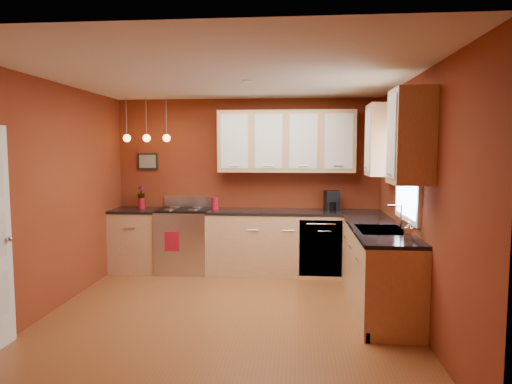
# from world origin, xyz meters

# --- Properties ---
(floor) EXTENTS (4.20, 4.20, 0.00)m
(floor) POSITION_xyz_m (0.00, 0.00, 0.00)
(floor) COLOR brown
(floor) RESTS_ON ground
(ceiling) EXTENTS (4.00, 4.20, 0.02)m
(ceiling) POSITION_xyz_m (0.00, 0.00, 2.60)
(ceiling) COLOR beige
(ceiling) RESTS_ON wall_back
(wall_back) EXTENTS (4.00, 0.02, 2.60)m
(wall_back) POSITION_xyz_m (0.00, 2.10, 1.30)
(wall_back) COLOR maroon
(wall_back) RESTS_ON floor
(wall_front) EXTENTS (4.00, 0.02, 2.60)m
(wall_front) POSITION_xyz_m (0.00, -2.10, 1.30)
(wall_front) COLOR maroon
(wall_front) RESTS_ON floor
(wall_left) EXTENTS (0.02, 4.20, 2.60)m
(wall_left) POSITION_xyz_m (-2.00, 0.00, 1.30)
(wall_left) COLOR maroon
(wall_left) RESTS_ON floor
(wall_right) EXTENTS (0.02, 4.20, 2.60)m
(wall_right) POSITION_xyz_m (2.00, 0.00, 1.30)
(wall_right) COLOR maroon
(wall_right) RESTS_ON floor
(base_cabinets_back_left) EXTENTS (0.70, 0.60, 0.90)m
(base_cabinets_back_left) POSITION_xyz_m (-1.65, 1.80, 0.45)
(base_cabinets_back_left) COLOR tan
(base_cabinets_back_left) RESTS_ON floor
(base_cabinets_back_right) EXTENTS (2.54, 0.60, 0.90)m
(base_cabinets_back_right) POSITION_xyz_m (0.73, 1.80, 0.45)
(base_cabinets_back_right) COLOR tan
(base_cabinets_back_right) RESTS_ON floor
(base_cabinets_right) EXTENTS (0.60, 2.10, 0.90)m
(base_cabinets_right) POSITION_xyz_m (1.70, 0.45, 0.45)
(base_cabinets_right) COLOR tan
(base_cabinets_right) RESTS_ON floor
(counter_back_left) EXTENTS (0.70, 0.62, 0.04)m
(counter_back_left) POSITION_xyz_m (-1.65, 1.80, 0.92)
(counter_back_left) COLOR black
(counter_back_left) RESTS_ON base_cabinets_back_left
(counter_back_right) EXTENTS (2.54, 0.62, 0.04)m
(counter_back_right) POSITION_xyz_m (0.73, 1.80, 0.92)
(counter_back_right) COLOR black
(counter_back_right) RESTS_ON base_cabinets_back_right
(counter_right) EXTENTS (0.62, 2.10, 0.04)m
(counter_right) POSITION_xyz_m (1.70, 0.45, 0.92)
(counter_right) COLOR black
(counter_right) RESTS_ON base_cabinets_right
(gas_range) EXTENTS (0.76, 0.64, 1.11)m
(gas_range) POSITION_xyz_m (-0.92, 1.80, 0.48)
(gas_range) COLOR silver
(gas_range) RESTS_ON floor
(dishwasher_front) EXTENTS (0.60, 0.02, 0.80)m
(dishwasher_front) POSITION_xyz_m (1.10, 1.51, 0.45)
(dishwasher_front) COLOR silver
(dishwasher_front) RESTS_ON base_cabinets_back_right
(sink) EXTENTS (0.50, 0.70, 0.33)m
(sink) POSITION_xyz_m (1.70, 0.30, 0.92)
(sink) COLOR #96969B
(sink) RESTS_ON counter_right
(window) EXTENTS (0.06, 1.02, 1.22)m
(window) POSITION_xyz_m (1.97, 0.30, 1.69)
(window) COLOR white
(window) RESTS_ON wall_right
(upper_cabinets_back) EXTENTS (2.00, 0.35, 0.90)m
(upper_cabinets_back) POSITION_xyz_m (0.60, 1.93, 1.95)
(upper_cabinets_back) COLOR tan
(upper_cabinets_back) RESTS_ON wall_back
(upper_cabinets_right) EXTENTS (0.35, 1.95, 0.90)m
(upper_cabinets_right) POSITION_xyz_m (1.82, 0.32, 1.95)
(upper_cabinets_right) COLOR tan
(upper_cabinets_right) RESTS_ON wall_right
(wall_picture) EXTENTS (0.32, 0.03, 0.26)m
(wall_picture) POSITION_xyz_m (-1.55, 2.08, 1.65)
(wall_picture) COLOR black
(wall_picture) RESTS_ON wall_back
(pendant_lights) EXTENTS (0.71, 0.11, 0.66)m
(pendant_lights) POSITION_xyz_m (-1.45, 1.75, 2.01)
(pendant_lights) COLOR #96969B
(pendant_lights) RESTS_ON ceiling
(red_canister) EXTENTS (0.12, 0.12, 0.18)m
(red_canister) POSITION_xyz_m (-0.45, 1.82, 1.03)
(red_canister) COLOR maroon
(red_canister) RESTS_ON counter_back_right
(red_vase) EXTENTS (0.10, 0.10, 0.16)m
(red_vase) POSITION_xyz_m (-1.59, 1.87, 1.02)
(red_vase) COLOR maroon
(red_vase) RESTS_ON counter_back_left
(flowers) EXTENTS (0.12, 0.12, 0.21)m
(flowers) POSITION_xyz_m (-1.59, 1.87, 1.18)
(flowers) COLOR maroon
(flowers) RESTS_ON red_vase
(coffee_maker) EXTENTS (0.23, 0.23, 0.29)m
(coffee_maker) POSITION_xyz_m (1.27, 1.88, 1.07)
(coffee_maker) COLOR black
(coffee_maker) RESTS_ON counter_back_right
(soap_pump) EXTENTS (0.11, 0.11, 0.18)m
(soap_pump) POSITION_xyz_m (1.87, -0.25, 1.03)
(soap_pump) COLOR silver
(soap_pump) RESTS_ON counter_right
(dish_towel) EXTENTS (0.21, 0.01, 0.28)m
(dish_towel) POSITION_xyz_m (-1.02, 1.47, 0.52)
(dish_towel) COLOR maroon
(dish_towel) RESTS_ON gas_range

